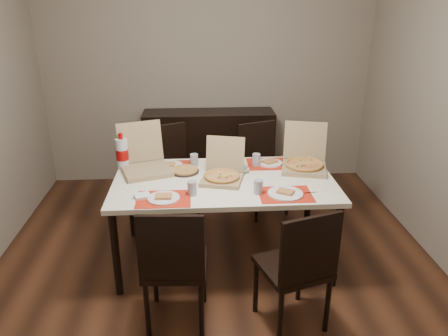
{
  "coord_description": "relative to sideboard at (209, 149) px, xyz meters",
  "views": [
    {
      "loc": [
        -0.14,
        -3.1,
        2.17
      ],
      "look_at": [
        0.07,
        0.17,
        0.85
      ],
      "focal_mm": 35.0,
      "sensor_mm": 36.0,
      "label": 1
    }
  ],
  "objects": [
    {
      "name": "ground",
      "position": [
        0.0,
        -1.78,
        -0.46
      ],
      "size": [
        3.8,
        4.0,
        0.02
      ],
      "primitive_type": "cube",
      "color": "#482716",
      "rests_on": "ground"
    },
    {
      "name": "room_walls",
      "position": [
        0.0,
        -1.35,
        1.28
      ],
      "size": [
        3.84,
        4.02,
        2.62
      ],
      "color": "gray",
      "rests_on": "ground"
    },
    {
      "name": "sideboard",
      "position": [
        0.0,
        0.0,
        0.0
      ],
      "size": [
        1.5,
        0.4,
        0.9
      ],
      "primitive_type": "cube",
      "color": "black",
      "rests_on": "ground"
    },
    {
      "name": "dining_table",
      "position": [
        0.07,
        -1.61,
        0.23
      ],
      "size": [
        1.8,
        1.0,
        0.75
      ],
      "color": "#F6EACE",
      "rests_on": "ground"
    },
    {
      "name": "chair_near_left",
      "position": [
        -0.31,
        -2.43,
        0.06
      ],
      "size": [
        0.45,
        0.45,
        0.93
      ],
      "color": "black",
      "rests_on": "ground"
    },
    {
      "name": "chair_near_right",
      "position": [
        0.5,
        -2.5,
        0.06
      ],
      "size": [
        0.53,
        0.53,
        0.93
      ],
      "color": "black",
      "rests_on": "ground"
    },
    {
      "name": "chair_far_left",
      "position": [
        -0.41,
        -0.7,
        0.06
      ],
      "size": [
        0.55,
        0.55,
        0.93
      ],
      "color": "black",
      "rests_on": "ground"
    },
    {
      "name": "chair_far_right",
      "position": [
        0.52,
        -0.68,
        0.06
      ],
      "size": [
        0.54,
        0.54,
        0.93
      ],
      "color": "black",
      "rests_on": "ground"
    },
    {
      "name": "setting_near_left",
      "position": [
        -0.36,
        -1.93,
        0.32
      ],
      "size": [
        0.49,
        0.3,
        0.11
      ],
      "color": "red",
      "rests_on": "dining_table"
    },
    {
      "name": "setting_near_right",
      "position": [
        0.46,
        -1.92,
        0.32
      ],
      "size": [
        0.49,
        0.3,
        0.11
      ],
      "color": "red",
      "rests_on": "dining_table"
    },
    {
      "name": "setting_far_left",
      "position": [
        -0.36,
        -1.3,
        0.32
      ],
      "size": [
        0.53,
        0.3,
        0.11
      ],
      "color": "red",
      "rests_on": "dining_table"
    },
    {
      "name": "setting_far_right",
      "position": [
        0.47,
        -1.3,
        0.32
      ],
      "size": [
        0.49,
        0.3,
        0.11
      ],
      "color": "red",
      "rests_on": "dining_table"
    },
    {
      "name": "napkin_loose",
      "position": [
        0.11,
        -1.69,
        0.31
      ],
      "size": [
        0.15,
        0.14,
        0.02
      ],
      "primitive_type": "cube",
      "rotation": [
        0.0,
        0.0,
        0.3
      ],
      "color": "white",
      "rests_on": "dining_table"
    },
    {
      "name": "pizza_box_center",
      "position": [
        0.06,
        -1.61,
        0.35
      ],
      "size": [
        0.39,
        0.42,
        0.32
      ],
      "color": "#947D55",
      "rests_on": "dining_table"
    },
    {
      "name": "pizza_box_right",
      "position": [
        0.78,
        -1.41,
        0.36
      ],
      "size": [
        0.45,
        0.48,
        0.37
      ],
      "color": "#947D55",
      "rests_on": "dining_table"
    },
    {
      "name": "pizza_box_left",
      "position": [
        -0.59,
        -1.37,
        0.36
      ],
      "size": [
        0.5,
        0.53,
        0.39
      ],
      "color": "#947D55",
      "rests_on": "dining_table"
    },
    {
      "name": "faina_plate",
      "position": [
        -0.25,
        -1.43,
        0.31
      ],
      "size": [
        0.25,
        0.25,
        0.03
      ],
      "color": "black",
      "rests_on": "dining_table"
    },
    {
      "name": "dip_bowl",
      "position": [
        0.23,
        -1.45,
        0.32
      ],
      "size": [
        0.13,
        0.13,
        0.03
      ],
      "primitive_type": "imported",
      "rotation": [
        0.0,
        0.0,
        -0.0
      ],
      "color": "white",
      "rests_on": "dining_table"
    },
    {
      "name": "soda_bottle",
      "position": [
        -0.79,
        -1.31,
        0.44
      ],
      "size": [
        0.11,
        0.11,
        0.32
      ],
      "color": "silver",
      "rests_on": "dining_table"
    }
  ]
}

